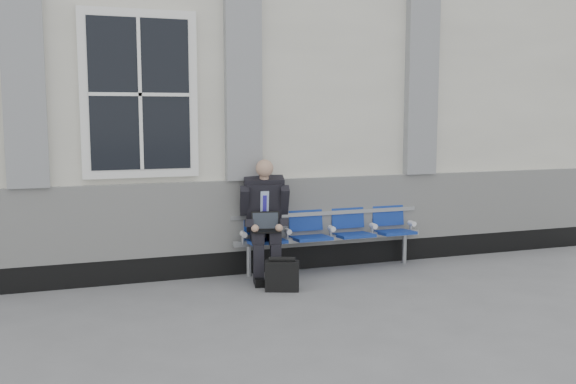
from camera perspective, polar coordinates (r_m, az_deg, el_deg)
name	(u,v)px	position (r m, az deg, el deg)	size (l,w,h in m)	color
ground	(126,322)	(6.62, -14.18, -11.12)	(70.00, 70.00, 0.00)	slate
station_building	(98,100)	(9.76, -16.52, 7.86)	(14.40, 4.40, 4.49)	silver
bench	(329,227)	(8.38, 3.71, -3.17)	(2.60, 0.47, 0.91)	#9EA0A3
businessman	(265,215)	(7.90, -2.08, -2.03)	(0.64, 0.86, 1.47)	black
briefcase	(282,275)	(7.43, -0.53, -7.40)	(0.42, 0.29, 0.40)	black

